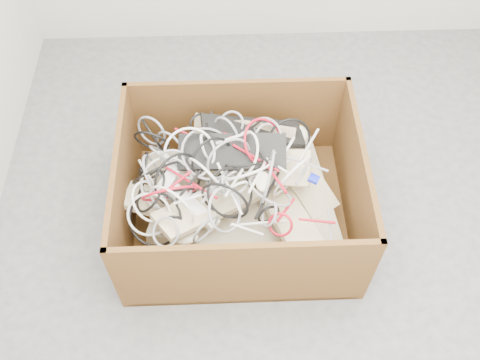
{
  "coord_description": "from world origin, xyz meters",
  "views": [
    {
      "loc": [
        -0.31,
        -1.34,
        2.32
      ],
      "look_at": [
        -0.26,
        0.1,
        0.3
      ],
      "focal_mm": 40.28,
      "sensor_mm": 36.0,
      "label": 1
    }
  ],
  "objects_px": {
    "power_strip_right": "(193,207)",
    "vga_plug": "(314,179)",
    "power_strip_left": "(176,169)",
    "cardboard_box": "(237,203)"
  },
  "relations": [
    {
      "from": "power_strip_left",
      "to": "vga_plug",
      "type": "distance_m",
      "value": 0.63
    },
    {
      "from": "power_strip_right",
      "to": "cardboard_box",
      "type": "bearing_deg",
      "value": 78.04
    },
    {
      "from": "cardboard_box",
      "to": "power_strip_left",
      "type": "relative_size",
      "value": 3.82
    },
    {
      "from": "power_strip_right",
      "to": "vga_plug",
      "type": "bearing_deg",
      "value": 55.61
    },
    {
      "from": "cardboard_box",
      "to": "vga_plug",
      "type": "xyz_separation_m",
      "value": [
        0.35,
        -0.02,
        0.21
      ]
    },
    {
      "from": "cardboard_box",
      "to": "power_strip_right",
      "type": "xyz_separation_m",
      "value": [
        -0.2,
        -0.14,
        0.19
      ]
    },
    {
      "from": "power_strip_right",
      "to": "power_strip_left",
      "type": "bearing_deg",
      "value": 156.81
    },
    {
      "from": "power_strip_right",
      "to": "vga_plug",
      "type": "xyz_separation_m",
      "value": [
        0.55,
        0.12,
        0.01
      ]
    },
    {
      "from": "power_strip_right",
      "to": "vga_plug",
      "type": "height_order",
      "value": "power_strip_right"
    },
    {
      "from": "power_strip_left",
      "to": "power_strip_right",
      "type": "xyz_separation_m",
      "value": [
        0.08,
        -0.18,
        -0.04
      ]
    }
  ]
}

